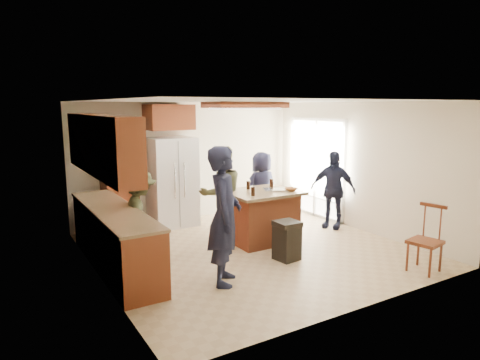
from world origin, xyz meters
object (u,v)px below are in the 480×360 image
person_behind_right (262,188)px  refrigerator (172,182)px  person_behind_left (222,194)px  person_front_left (225,216)px  person_counter (140,216)px  trash_bin (287,240)px  kitchen_island (262,216)px  spindle_chair (426,241)px  person_side_right (333,190)px

person_behind_right → refrigerator: bearing=-30.4°
person_behind_left → person_front_left: bearing=68.9°
person_front_left → person_behind_right: (2.13, 2.25, -0.20)m
person_behind_right → person_counter: size_ratio=1.03×
person_front_left → person_behind_right: bearing=-10.1°
person_front_left → trash_bin: size_ratio=3.02×
person_behind_right → trash_bin: 2.20m
kitchen_island → trash_bin: 1.01m
person_behind_right → spindle_chair: bearing=96.8°
person_behind_left → person_counter: (-1.60, -0.27, -0.13)m
person_front_left → trash_bin: person_front_left is taller
person_behind_left → kitchen_island: 0.83m
kitchen_island → spindle_chair: (1.28, -2.41, -0.02)m
person_counter → trash_bin: size_ratio=2.31×
person_side_right → person_behind_right: bearing=-162.7°
person_behind_left → trash_bin: (0.40, -1.42, -0.54)m
person_behind_left → spindle_chair: size_ratio=1.73×
person_side_right → spindle_chair: person_side_right is taller
person_front_left → kitchen_island: size_ratio=1.49×
person_front_left → person_counter: person_front_left is taller
person_side_right → kitchen_island: person_side_right is taller
person_behind_right → trash_bin: (-0.85, -1.98, -0.43)m
refrigerator → kitchen_island: size_ratio=1.41×
person_front_left → trash_bin: 1.45m
person_behind_left → person_counter: size_ratio=1.18×
trash_bin → person_counter: bearing=150.1°
person_counter → refrigerator: (1.22, 1.67, 0.17)m
person_counter → kitchen_island: size_ratio=1.14×
kitchen_island → spindle_chair: spindle_chair is taller
refrigerator → spindle_chair: 4.83m
person_side_right → spindle_chair: bearing=-39.7°
refrigerator → spindle_chair: refrigerator is taller
kitchen_island → trash_bin: size_ratio=2.03×
refrigerator → trash_bin: 2.98m
refrigerator → spindle_chair: size_ratio=1.81×
refrigerator → trash_bin: refrigerator is taller
person_front_left → kitchen_island: bearing=-16.1°
person_counter → spindle_chair: (3.46, -2.58, -0.27)m
person_side_right → person_counter: size_ratio=1.07×
person_front_left → person_behind_right: size_ratio=1.27×
person_behind_right → person_side_right: person_side_right is taller
refrigerator → person_behind_left: bearing=-74.9°
person_side_right → person_counter: (-3.89, 0.14, -0.05)m
person_front_left → person_behind_left: bearing=5.8°
refrigerator → trash_bin: (0.78, -2.81, -0.58)m
person_behind_right → spindle_chair: (0.61, -3.42, -0.30)m
person_front_left → refrigerator: size_ratio=1.06×
person_behind_left → person_counter: bearing=15.9°
person_side_right → trash_bin: size_ratio=2.46×
person_side_right → trash_bin: (-1.89, -1.01, -0.46)m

